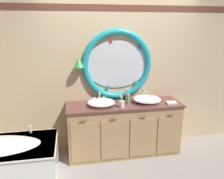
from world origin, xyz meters
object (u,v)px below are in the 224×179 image
(sink_basin_left, at_px, (101,102))
(soap_dispenser, at_px, (128,99))
(toothbrush_holder_left, at_px, (122,104))
(toothbrush_holder_right, at_px, (127,97))
(sink_basin_right, at_px, (147,99))
(folded_hand_towel, at_px, (171,103))

(sink_basin_left, distance_m, soap_dispenser, 0.44)
(toothbrush_holder_left, height_order, toothbrush_holder_right, toothbrush_holder_left)
(soap_dispenser, bearing_deg, sink_basin_right, -4.77)
(sink_basin_left, height_order, toothbrush_holder_right, toothbrush_holder_right)
(toothbrush_holder_right, height_order, folded_hand_towel, toothbrush_holder_right)
(toothbrush_holder_left, distance_m, folded_hand_towel, 0.82)
(toothbrush_holder_right, bearing_deg, sink_basin_right, -33.71)
(sink_basin_left, bearing_deg, toothbrush_holder_left, -24.09)
(sink_basin_left, relative_size, toothbrush_holder_left, 1.95)
(toothbrush_holder_left, distance_m, soap_dispenser, 0.21)
(sink_basin_right, height_order, folded_hand_towel, sink_basin_right)
(toothbrush_holder_left, relative_size, folded_hand_towel, 1.35)
(toothbrush_holder_left, xyz_separation_m, folded_hand_towel, (0.82, 0.02, -0.04))
(sink_basin_left, distance_m, sink_basin_right, 0.74)
(soap_dispenser, distance_m, folded_hand_towel, 0.69)
(folded_hand_towel, bearing_deg, sink_basin_left, 174.47)
(sink_basin_right, xyz_separation_m, toothbrush_holder_left, (-0.45, -0.13, -0.00))
(sink_basin_right, distance_m, soap_dispenser, 0.31)
(folded_hand_towel, bearing_deg, sink_basin_right, 163.82)
(toothbrush_holder_left, relative_size, soap_dispenser, 1.25)
(sink_basin_right, bearing_deg, folded_hand_towel, -16.18)
(sink_basin_left, xyz_separation_m, toothbrush_holder_right, (0.46, 0.19, 0.01))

